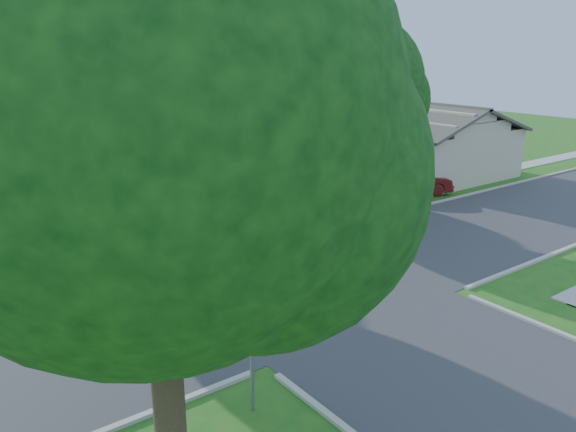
{
  "coord_description": "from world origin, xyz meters",
  "views": [
    {
      "loc": [
        -10.09,
        -13.23,
        7.29
      ],
      "look_at": [
        1.11,
        1.91,
        1.6
      ],
      "focal_mm": 35.0,
      "sensor_mm": 36.0,
      "label": 1
    }
  ],
  "objects_px": {
    "stop_sign_ne": "(317,176)",
    "tree_e_near": "(260,84)",
    "house_ne_near": "(392,143)",
    "car_curb_east": "(75,144)",
    "tree_e_mid": "(153,64)",
    "house_ne_far": "(241,116)",
    "car_curb_west": "(4,129)",
    "tree_sw_corner": "(155,138)",
    "car_driveway": "(410,181)",
    "tree_e_far": "(88,64)",
    "tree_w_near": "(47,80)",
    "stop_sign_sw": "(251,323)",
    "tree_ne_corner": "(357,89)"
  },
  "relations": [
    {
      "from": "stop_sign_ne",
      "to": "tree_e_near",
      "type": "xyz_separation_m",
      "value": [
        0.05,
        4.31,
        3.61
      ]
    },
    {
      "from": "house_ne_near",
      "to": "car_curb_east",
      "type": "xyz_separation_m",
      "value": [
        -14.79,
        16.2,
        -0.75
      ]
    },
    {
      "from": "tree_e_mid",
      "to": "house_ne_far",
      "type": "height_order",
      "value": "tree_e_mid"
    },
    {
      "from": "car_curb_east",
      "to": "car_curb_west",
      "type": "distance_m",
      "value": 12.01
    },
    {
      "from": "car_curb_east",
      "to": "car_curb_west",
      "type": "bearing_deg",
      "value": 107.62
    },
    {
      "from": "tree_sw_corner",
      "to": "car_driveway",
      "type": "bearing_deg",
      "value": 33.42
    },
    {
      "from": "tree_e_near",
      "to": "house_ne_far",
      "type": "xyz_separation_m",
      "value": [
        11.24,
        19.99,
        -4.13
      ]
    },
    {
      "from": "house_ne_near",
      "to": "tree_e_near",
      "type": "bearing_deg",
      "value": -169.96
    },
    {
      "from": "stop_sign_ne",
      "to": "house_ne_far",
      "type": "relative_size",
      "value": 0.22
    },
    {
      "from": "tree_sw_corner",
      "to": "car_driveway",
      "type": "height_order",
      "value": "tree_sw_corner"
    },
    {
      "from": "tree_e_far",
      "to": "tree_w_near",
      "type": "height_order",
      "value": "tree_w_near"
    },
    {
      "from": "tree_e_near",
      "to": "tree_e_mid",
      "type": "relative_size",
      "value": 0.9
    },
    {
      "from": "tree_e_far",
      "to": "tree_e_near",
      "type": "bearing_deg",
      "value": -90.0
    },
    {
      "from": "tree_e_mid",
      "to": "house_ne_near",
      "type": "xyz_separation_m",
      "value": [
        11.23,
        -10.01,
        -4.74
      ]
    },
    {
      "from": "car_curb_east",
      "to": "tree_w_near",
      "type": "bearing_deg",
      "value": -101.72
    },
    {
      "from": "tree_e_mid",
      "to": "car_curb_west",
      "type": "distance_m",
      "value": 19.73
    },
    {
      "from": "tree_e_far",
      "to": "tree_sw_corner",
      "type": "xyz_separation_m",
      "value": [
        -12.19,
        -41.0,
        0.28
      ]
    },
    {
      "from": "tree_w_near",
      "to": "tree_e_mid",
      "type": "bearing_deg",
      "value": 51.92
    },
    {
      "from": "car_curb_west",
      "to": "car_curb_east",
      "type": "bearing_deg",
      "value": 103.55
    },
    {
      "from": "tree_e_far",
      "to": "car_curb_west",
      "type": "bearing_deg",
      "value": 140.22
    },
    {
      "from": "tree_e_mid",
      "to": "house_ne_near",
      "type": "bearing_deg",
      "value": -41.7
    },
    {
      "from": "tree_e_mid",
      "to": "car_driveway",
      "type": "height_order",
      "value": "tree_e_mid"
    },
    {
      "from": "car_driveway",
      "to": "car_curb_east",
      "type": "bearing_deg",
      "value": 47.95
    },
    {
      "from": "stop_sign_sw",
      "to": "car_curb_east",
      "type": "distance_m",
      "value": 32.46
    },
    {
      "from": "tree_w_near",
      "to": "house_ne_far",
      "type": "xyz_separation_m",
      "value": [
        20.64,
        19.99,
        -4.6
      ]
    },
    {
      "from": "tree_e_near",
      "to": "tree_e_mid",
      "type": "xyz_separation_m",
      "value": [
        0.01,
        12.0,
        0.61
      ]
    },
    {
      "from": "tree_e_mid",
      "to": "stop_sign_ne",
      "type": "bearing_deg",
      "value": -90.2
    },
    {
      "from": "stop_sign_ne",
      "to": "tree_e_far",
      "type": "height_order",
      "value": "tree_e_far"
    },
    {
      "from": "tree_e_far",
      "to": "tree_ne_corner",
      "type": "bearing_deg",
      "value": -86.91
    },
    {
      "from": "tree_e_far",
      "to": "car_driveway",
      "type": "relative_size",
      "value": 2.04
    },
    {
      "from": "house_ne_far",
      "to": "car_driveway",
      "type": "xyz_separation_m",
      "value": [
        -4.49,
        -23.5,
        -0.81
      ]
    },
    {
      "from": "tree_e_near",
      "to": "tree_sw_corner",
      "type": "bearing_deg",
      "value": -127.3
    },
    {
      "from": "car_curb_east",
      "to": "house_ne_near",
      "type": "bearing_deg",
      "value": -41.51
    },
    {
      "from": "tree_e_far",
      "to": "house_ne_near",
      "type": "relative_size",
      "value": 0.64
    },
    {
      "from": "stop_sign_sw",
      "to": "tree_sw_corner",
      "type": "xyz_separation_m",
      "value": [
        -2.74,
        -2.29,
        4.23
      ]
    },
    {
      "from": "stop_sign_ne",
      "to": "tree_ne_corner",
      "type": "xyz_separation_m",
      "value": [
        1.66,
        -0.49,
        3.56
      ]
    },
    {
      "from": "tree_e_mid",
      "to": "tree_ne_corner",
      "type": "height_order",
      "value": "tree_e_mid"
    },
    {
      "from": "stop_sign_ne",
      "to": "tree_sw_corner",
      "type": "distance_m",
      "value": 17.38
    },
    {
      "from": "tree_ne_corner",
      "to": "house_ne_far",
      "type": "height_order",
      "value": "tree_ne_corner"
    },
    {
      "from": "tree_e_far",
      "to": "tree_sw_corner",
      "type": "bearing_deg",
      "value": -106.56
    },
    {
      "from": "stop_sign_ne",
      "to": "tree_w_near",
      "type": "distance_m",
      "value": 11.07
    },
    {
      "from": "stop_sign_sw",
      "to": "tree_ne_corner",
      "type": "bearing_deg",
      "value": 38.84
    },
    {
      "from": "stop_sign_sw",
      "to": "stop_sign_ne",
      "type": "relative_size",
      "value": 1.0
    },
    {
      "from": "car_driveway",
      "to": "car_curb_west",
      "type": "relative_size",
      "value": 0.95
    },
    {
      "from": "stop_sign_ne",
      "to": "house_ne_near",
      "type": "relative_size",
      "value": 0.22
    },
    {
      "from": "tree_e_mid",
      "to": "tree_w_near",
      "type": "xyz_separation_m",
      "value": [
        -9.4,
        -12.0,
        -0.14
      ]
    },
    {
      "from": "stop_sign_sw",
      "to": "tree_e_far",
      "type": "relative_size",
      "value": 0.34
    },
    {
      "from": "car_driveway",
      "to": "car_curb_east",
      "type": "distance_m",
      "value": 24.02
    },
    {
      "from": "house_ne_near",
      "to": "tree_e_mid",
      "type": "bearing_deg",
      "value": 138.3
    },
    {
      "from": "tree_e_far",
      "to": "tree_e_mid",
      "type": "bearing_deg",
      "value": -89.98
    }
  ]
}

